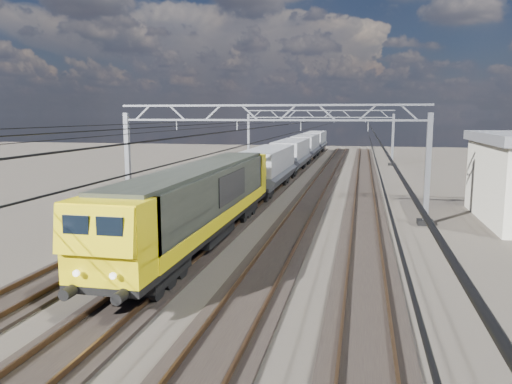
% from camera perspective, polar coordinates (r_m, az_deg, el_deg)
% --- Properties ---
extents(ground, '(160.00, 160.00, 0.00)m').
position_cam_1_polar(ground, '(27.85, -0.12, -4.62)').
color(ground, '#2C2721').
rests_on(ground, ground).
extents(track_outer_west, '(2.60, 140.00, 0.30)m').
position_cam_1_polar(track_outer_west, '(29.65, -11.56, -3.83)').
color(track_outer_west, black).
rests_on(track_outer_west, ground).
extents(track_loco, '(2.60, 140.00, 0.30)m').
position_cam_1_polar(track_loco, '(28.31, -4.09, -4.27)').
color(track_loco, black).
rests_on(track_loco, ground).
extents(track_inner_east, '(2.60, 140.00, 0.30)m').
position_cam_1_polar(track_inner_east, '(27.50, 3.97, -4.66)').
color(track_inner_east, black).
rests_on(track_inner_east, ground).
extents(track_outer_east, '(2.60, 140.00, 0.30)m').
position_cam_1_polar(track_outer_east, '(27.25, 12.35, -4.97)').
color(track_outer_east, black).
rests_on(track_outer_east, ground).
extents(catenary_gantry_mid, '(19.90, 0.90, 7.11)m').
position_cam_1_polar(catenary_gantry_mid, '(31.12, 1.43, 4.08)').
color(catenary_gantry_mid, '#979CA5').
rests_on(catenary_gantry_mid, ground).
extents(catenary_gantry_far, '(19.90, 0.90, 7.11)m').
position_cam_1_polar(catenary_gantry_far, '(66.78, 7.17, 6.53)').
color(catenary_gantry_far, '#979CA5').
rests_on(catenary_gantry_far, ground).
extents(overhead_wires, '(12.03, 140.00, 0.53)m').
position_cam_1_polar(overhead_wires, '(34.96, 2.66, 7.62)').
color(overhead_wires, black).
rests_on(overhead_wires, ground).
extents(locomotive, '(2.76, 21.10, 3.62)m').
position_cam_1_polar(locomotive, '(24.79, -6.26, -0.86)').
color(locomotive, black).
rests_on(locomotive, ground).
extents(hopper_wagon_lead, '(3.38, 13.00, 3.25)m').
position_cam_1_polar(hopper_wagon_lead, '(41.83, 1.35, 2.99)').
color(hopper_wagon_lead, black).
rests_on(hopper_wagon_lead, ground).
extents(hopper_wagon_mid, '(3.38, 13.00, 3.25)m').
position_cam_1_polar(hopper_wagon_mid, '(55.79, 4.07, 4.42)').
color(hopper_wagon_mid, black).
rests_on(hopper_wagon_mid, ground).
extents(hopper_wagon_third, '(3.38, 13.00, 3.25)m').
position_cam_1_polar(hopper_wagon_third, '(69.85, 5.70, 5.28)').
color(hopper_wagon_third, black).
rests_on(hopper_wagon_third, ground).
extents(hopper_wagon_fourth, '(3.38, 13.00, 3.25)m').
position_cam_1_polar(hopper_wagon_fourth, '(83.96, 6.79, 5.84)').
color(hopper_wagon_fourth, black).
rests_on(hopper_wagon_fourth, ground).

